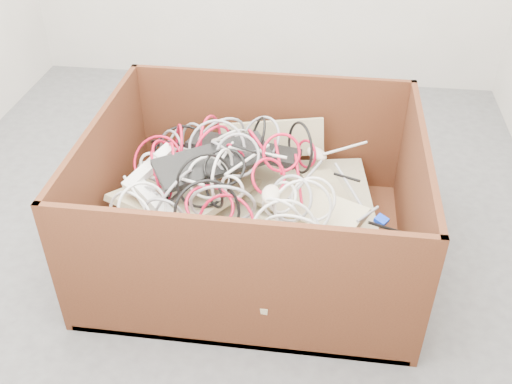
# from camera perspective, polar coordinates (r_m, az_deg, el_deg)

# --- Properties ---
(ground) EXTENTS (3.00, 3.00, 0.00)m
(ground) POSITION_cam_1_polar(r_m,az_deg,el_deg) (2.77, -2.96, -2.23)
(ground) COLOR #4C4D4F
(ground) RESTS_ON ground
(cardboard_box) EXTENTS (1.30, 1.08, 0.62)m
(cardboard_box) POSITION_cam_1_polar(r_m,az_deg,el_deg) (2.48, -0.49, -3.11)
(cardboard_box) COLOR #401D10
(cardboard_box) RESTS_ON ground
(keyboard_pile) EXTENTS (1.16, 1.00, 0.39)m
(keyboard_pile) POSITION_cam_1_polar(r_m,az_deg,el_deg) (2.40, -0.04, -0.54)
(keyboard_pile) COLOR #BEB586
(keyboard_pile) RESTS_ON cardboard_box
(mice_scatter) EXTENTS (0.69, 0.68, 0.21)m
(mice_scatter) POSITION_cam_1_polar(r_m,az_deg,el_deg) (2.33, -1.55, 0.25)
(mice_scatter) COLOR beige
(mice_scatter) RESTS_ON keyboard_pile
(power_strip_left) EXTENTS (0.18, 0.25, 0.11)m
(power_strip_left) POSITION_cam_1_polar(r_m,az_deg,el_deg) (2.45, -10.40, 2.37)
(power_strip_left) COLOR white
(power_strip_left) RESTS_ON keyboard_pile
(power_strip_right) EXTENTS (0.27, 0.24, 0.10)m
(power_strip_right) POSITION_cam_1_polar(r_m,az_deg,el_deg) (2.35, -9.98, -0.94)
(power_strip_right) COLOR white
(power_strip_right) RESTS_ON keyboard_pile
(vga_plug) EXTENTS (0.06, 0.06, 0.03)m
(vga_plug) POSITION_cam_1_polar(r_m,az_deg,el_deg) (2.24, 12.16, -2.71)
(vga_plug) COLOR #0D31CB
(vga_plug) RESTS_ON keyboard_pile
(cable_tangle) EXTENTS (1.17, 0.93, 0.45)m
(cable_tangle) POSITION_cam_1_polar(r_m,az_deg,el_deg) (2.35, -4.10, 1.70)
(cable_tangle) COLOR silver
(cable_tangle) RESTS_ON keyboard_pile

